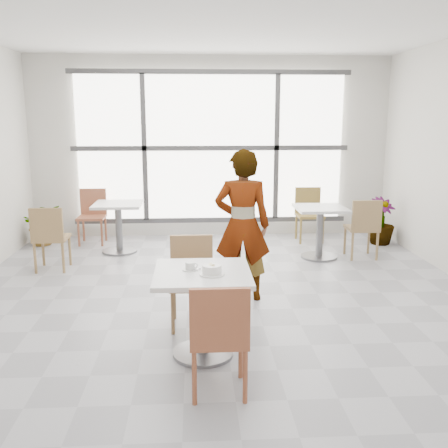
{
  "coord_description": "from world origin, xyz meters",
  "views": [
    {
      "loc": [
        -0.28,
        -5.0,
        2.01
      ],
      "look_at": [
        0.0,
        -0.3,
        1.0
      ],
      "focal_mm": 40.2,
      "sensor_mm": 36.0,
      "label": 1
    }
  ],
  "objects": [
    {
      "name": "window",
      "position": [
        0.0,
        3.44,
        1.5
      ],
      "size": [
        4.6,
        0.07,
        2.52
      ],
      "color": "white",
      "rests_on": "ground"
    },
    {
      "name": "oatmeal_bowl",
      "position": [
        -0.14,
        -1.1,
        0.79
      ],
      "size": [
        0.21,
        0.21,
        0.09
      ],
      "color": "white",
      "rests_on": "main_table"
    },
    {
      "name": "bg_chair_right_near",
      "position": [
        2.13,
        1.86,
        0.5
      ],
      "size": [
        0.42,
        0.42,
        0.87
      ],
      "rotation": [
        0.0,
        0.0,
        3.14
      ],
      "color": "olive",
      "rests_on": "ground"
    },
    {
      "name": "chair_far",
      "position": [
        -0.32,
        -0.3,
        0.5
      ],
      "size": [
        0.42,
        0.42,
        0.87
      ],
      "color": "#9D7348",
      "rests_on": "ground"
    },
    {
      "name": "bg_table_right",
      "position": [
        1.52,
        1.95,
        0.49
      ],
      "size": [
        0.7,
        0.7,
        0.75
      ],
      "color": "silver",
      "rests_on": "ground"
    },
    {
      "name": "main_table",
      "position": [
        -0.22,
        -1.0,
        0.52
      ],
      "size": [
        0.8,
        0.8,
        0.75
      ],
      "color": "white",
      "rests_on": "ground"
    },
    {
      "name": "bg_chair_left_far",
      "position": [
        -1.93,
        3.07,
        0.5
      ],
      "size": [
        0.42,
        0.42,
        0.87
      ],
      "color": "#A25B3F",
      "rests_on": "ground"
    },
    {
      "name": "ceiling",
      "position": [
        0.0,
        0.0,
        3.0
      ],
      "size": [
        7.0,
        7.0,
        0.0
      ],
      "primitive_type": "plane",
      "rotation": [
        3.14,
        0.0,
        0.0
      ],
      "color": "white",
      "rests_on": "ground"
    },
    {
      "name": "chair_near",
      "position": [
        -0.12,
        -1.67,
        0.5
      ],
      "size": [
        0.42,
        0.42,
        0.87
      ],
      "rotation": [
        0.0,
        0.0,
        3.14
      ],
      "color": "#9D5336",
      "rests_on": "ground"
    },
    {
      "name": "wall_back",
      "position": [
        0.0,
        3.5,
        1.5
      ],
      "size": [
        6.0,
        0.0,
        6.0
      ],
      "primitive_type": "plane",
      "rotation": [
        1.57,
        0.0,
        0.0
      ],
      "color": "silver",
      "rests_on": "ground"
    },
    {
      "name": "coffee_cup",
      "position": [
        -0.32,
        -0.96,
        0.78
      ],
      "size": [
        0.16,
        0.13,
        0.07
      ],
      "color": "silver",
      "rests_on": "main_table"
    },
    {
      "name": "plant_left",
      "position": [
        -2.7,
        2.96,
        0.33
      ],
      "size": [
        0.75,
        0.71,
        0.65
      ],
      "primitive_type": "imported",
      "rotation": [
        0.0,
        0.0,
        0.42
      ],
      "color": "#508146",
      "rests_on": "ground"
    },
    {
      "name": "bg_chair_left_near",
      "position": [
        -2.18,
        1.51,
        0.5
      ],
      "size": [
        0.42,
        0.42,
        0.87
      ],
      "rotation": [
        0.0,
        0.0,
        3.14
      ],
      "color": "olive",
      "rests_on": "ground"
    },
    {
      "name": "wall_front",
      "position": [
        0.0,
        -3.5,
        1.5
      ],
      "size": [
        6.0,
        0.0,
        6.0
      ],
      "primitive_type": "plane",
      "rotation": [
        -1.57,
        0.0,
        0.0
      ],
      "color": "silver",
      "rests_on": "ground"
    },
    {
      "name": "bg_table_left",
      "position": [
        -1.42,
        2.44,
        0.49
      ],
      "size": [
        0.7,
        0.7,
        0.75
      ],
      "color": "silver",
      "rests_on": "ground"
    },
    {
      "name": "plant_right",
      "position": [
        2.7,
        2.7,
        0.38
      ],
      "size": [
        0.54,
        0.54,
        0.75
      ],
      "primitive_type": "imported",
      "rotation": [
        0.0,
        0.0,
        0.36
      ],
      "color": "#437742",
      "rests_on": "ground"
    },
    {
      "name": "person",
      "position": [
        0.24,
        0.36,
        0.84
      ],
      "size": [
        0.65,
        0.46,
        1.68
      ],
      "primitive_type": "imported",
      "rotation": [
        0.0,
        0.0,
        3.04
      ],
      "color": "black",
      "rests_on": "ground"
    },
    {
      "name": "bg_chair_right_far",
      "position": [
        1.59,
        3.02,
        0.5
      ],
      "size": [
        0.42,
        0.42,
        0.87
      ],
      "color": "olive",
      "rests_on": "ground"
    },
    {
      "name": "floor",
      "position": [
        0.0,
        0.0,
        0.0
      ],
      "size": [
        7.0,
        7.0,
        0.0
      ],
      "primitive_type": "plane",
      "color": "#9E9EA5",
      "rests_on": "ground"
    }
  ]
}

